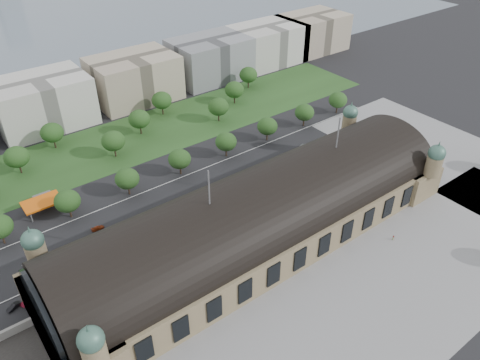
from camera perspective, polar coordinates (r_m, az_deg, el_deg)
ground at (r=166.59m, az=2.35°, el=-7.35°), size 900.00×900.00×0.00m
station at (r=159.91m, az=2.43°, el=-4.61°), size 150.00×48.40×44.30m
plaza_south at (r=151.95m, az=16.33°, el=-14.38°), size 190.00×48.00×0.12m
plaza_east at (r=234.34m, az=22.29°, el=3.46°), size 56.00×100.00×0.12m
road_slab at (r=183.19m, az=-10.13°, el=-3.44°), size 260.00×26.00×0.10m
grass_belt at (r=227.54m, az=-15.72°, el=3.92°), size 300.00×45.00×0.10m
petrol_station at (r=194.77m, az=-22.88°, el=-2.33°), size 14.00×13.00×5.05m
lake at (r=415.71m, az=-25.74°, el=15.83°), size 700.00×320.00×0.08m
office_3 at (r=253.19m, az=-22.97°, el=8.72°), size 45.00×32.00×24.00m
office_4 at (r=267.65m, az=-12.77°, el=11.98°), size 45.00×32.00×24.00m
office_5 at (r=290.13m, az=-3.69°, el=14.53°), size 45.00×32.00×24.00m
office_6 at (r=315.80m, az=3.35°, el=16.23°), size 45.00×32.00×24.00m
office_7 at (r=341.99m, az=8.73°, el=17.35°), size 45.00×32.00×24.00m
tree_row_3 at (r=183.20m, az=-20.31°, el=-2.42°), size 9.60×9.60×11.52m
tree_row_4 at (r=188.92m, az=-13.60°, el=0.15°), size 9.60×9.60×11.52m
tree_row_5 at (r=197.41m, az=-7.38°, el=2.54°), size 9.60×9.60×11.52m
tree_row_6 at (r=208.34m, az=-1.72°, el=4.69°), size 9.60×9.60×11.52m
tree_row_7 at (r=221.33m, az=3.36°, el=6.56°), size 9.60×9.60×11.52m
tree_row_8 at (r=236.06m, az=7.86°, el=8.17°), size 9.60×9.60×11.52m
tree_row_9 at (r=252.22m, az=11.85°, el=9.54°), size 9.60×9.60×11.52m
tree_belt_4 at (r=217.31m, az=-25.58°, el=2.55°), size 10.40×10.40×12.48m
tree_belt_5 at (r=230.82m, az=-21.95°, el=5.38°), size 10.40×10.40×12.48m
tree_belt_6 at (r=215.11m, az=-15.20°, el=4.62°), size 10.40×10.40×12.48m
tree_belt_7 at (r=231.25m, az=-12.17°, el=7.28°), size 10.40×10.40×12.48m
tree_belt_8 at (r=248.39m, az=-9.52°, el=9.56°), size 10.40×10.40×12.48m
tree_belt_9 at (r=238.44m, az=-2.64°, el=8.91°), size 10.40×10.40×12.48m
tree_belt_10 at (r=257.35m, az=-0.68°, el=10.95°), size 10.40×10.40×12.48m
tree_belt_11 at (r=276.79m, az=1.03°, el=12.70°), size 10.40×10.40×12.48m
traffic_car_3 at (r=178.08m, az=-16.96°, el=-5.62°), size 4.66×2.06×1.33m
traffic_car_4 at (r=188.91m, az=-2.18°, el=-1.23°), size 4.45×1.81×1.51m
traffic_car_5 at (r=220.54m, az=7.74°, el=4.16°), size 4.19×1.51×1.38m
parked_car_0 at (r=159.84m, az=-25.87°, el=-13.73°), size 4.67×2.98×1.45m
parked_car_1 at (r=159.98m, az=-24.52°, el=-13.23°), size 5.34×4.69×1.37m
parked_car_2 at (r=164.00m, az=-15.94°, el=-9.46°), size 5.56×4.73×1.53m
parked_car_3 at (r=166.33m, az=-15.67°, el=-8.70°), size 4.09×3.70×1.35m
parked_car_4 at (r=165.40m, az=-17.49°, el=-9.42°), size 3.83×3.51×1.27m
parked_car_5 at (r=165.36m, az=-17.51°, el=-9.41°), size 5.39×4.19×1.36m
parked_car_6 at (r=166.42m, az=-15.69°, el=-8.64°), size 5.56×4.68×1.52m
bus_west at (r=183.31m, az=-5.27°, el=-2.25°), size 12.97×3.51×3.58m
bus_mid at (r=181.58m, az=-4.22°, el=-2.55°), size 13.63×3.34×3.79m
bus_east at (r=204.93m, az=5.73°, el=2.05°), size 11.40×2.97×3.16m
pedestrian_0 at (r=174.54m, az=18.18°, el=-6.72°), size 1.03×0.72×1.92m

